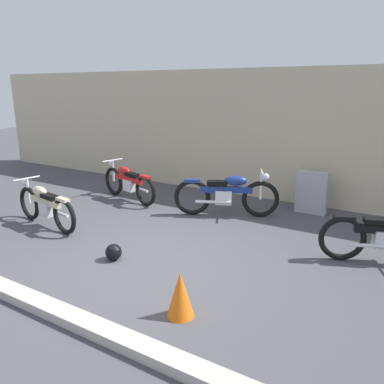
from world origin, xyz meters
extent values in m
plane|color=#47474C|center=(0.00, 0.00, 0.00)|extent=(40.00, 40.00, 0.00)
cube|color=beige|center=(0.00, 4.39, 1.50)|extent=(18.00, 0.30, 2.99)
cube|color=#B7B2A8|center=(0.00, -1.63, 0.06)|extent=(18.00, 0.24, 0.12)
cube|color=#9E9EA3|center=(1.48, 3.70, 0.45)|extent=(0.64, 0.21, 0.89)
sphere|color=black|center=(-0.51, -0.16, 0.13)|extent=(0.25, 0.25, 0.25)
cone|color=orange|center=(1.17, -0.88, 0.28)|extent=(0.32, 0.32, 0.55)
torus|color=black|center=(-3.22, 0.39, 0.34)|extent=(0.68, 0.19, 0.67)
torus|color=black|center=(-1.99, 0.20, 0.34)|extent=(0.68, 0.19, 0.67)
cube|color=silver|center=(-2.56, 0.29, 0.35)|extent=(0.32, 0.23, 0.26)
cube|color=beige|center=(-2.61, 0.29, 0.50)|extent=(0.95, 0.24, 0.11)
ellipsoid|color=beige|center=(-2.77, 0.32, 0.67)|extent=(0.43, 0.24, 0.18)
cube|color=black|center=(-2.44, 0.27, 0.62)|extent=(0.39, 0.22, 0.07)
cube|color=beige|center=(-1.99, 0.20, 0.65)|extent=(0.31, 0.15, 0.06)
cylinder|color=silver|center=(-3.22, 0.39, 0.59)|extent=(0.05, 0.05, 0.51)
cylinder|color=silver|center=(-3.22, 0.39, 0.84)|extent=(0.12, 0.53, 0.03)
sphere|color=silver|center=(-3.29, 0.40, 0.75)|extent=(0.13, 0.13, 0.13)
cylinder|color=silver|center=(-2.36, 0.37, 0.29)|extent=(0.64, 0.15, 0.06)
torus|color=black|center=(0.66, 2.91, 0.38)|extent=(0.72, 0.41, 0.75)
torus|color=black|center=(-0.60, 2.31, 0.38)|extent=(0.72, 0.41, 0.75)
cube|color=silver|center=(-0.01, 2.59, 0.40)|extent=(0.39, 0.33, 0.29)
cube|color=navy|center=(0.03, 2.61, 0.56)|extent=(1.00, 0.55, 0.12)
ellipsoid|color=navy|center=(0.20, 2.69, 0.75)|extent=(0.50, 0.38, 0.21)
cube|color=black|center=(-0.14, 2.53, 0.70)|extent=(0.45, 0.34, 0.08)
cube|color=navy|center=(-0.60, 2.31, 0.73)|extent=(0.35, 0.25, 0.06)
cylinder|color=silver|center=(0.66, 2.91, 0.66)|extent=(0.06, 0.06, 0.57)
cylinder|color=silver|center=(0.66, 2.91, 0.94)|extent=(0.29, 0.56, 0.04)
sphere|color=silver|center=(0.73, 2.94, 0.84)|extent=(0.14, 0.14, 0.14)
cylinder|color=silver|center=(-0.15, 2.39, 0.32)|extent=(0.68, 0.37, 0.06)
torus|color=black|center=(-3.04, 2.63, 0.34)|extent=(0.69, 0.26, 0.69)
torus|color=black|center=(-1.81, 2.30, 0.34)|extent=(0.69, 0.26, 0.69)
cube|color=silver|center=(-2.38, 2.45, 0.36)|extent=(0.34, 0.26, 0.26)
cube|color=#B21919|center=(-2.42, 2.47, 0.51)|extent=(0.96, 0.34, 0.11)
ellipsoid|color=#B21919|center=(-2.58, 2.51, 0.68)|extent=(0.45, 0.29, 0.19)
cube|color=black|center=(-2.26, 2.42, 0.64)|extent=(0.41, 0.26, 0.08)
cube|color=#B21919|center=(-1.81, 2.30, 0.66)|extent=(0.32, 0.19, 0.06)
cylinder|color=silver|center=(-3.04, 2.63, 0.60)|extent=(0.05, 0.05, 0.52)
cylinder|color=silver|center=(-3.04, 2.63, 0.86)|extent=(0.17, 0.54, 0.03)
sphere|color=silver|center=(-3.11, 2.65, 0.77)|extent=(0.13, 0.13, 0.13)
cylinder|color=silver|center=(-2.16, 2.52, 0.30)|extent=(0.65, 0.22, 0.06)
torus|color=black|center=(2.47, 1.64, 0.35)|extent=(0.68, 0.36, 0.70)
cube|color=silver|center=(3.02, 1.88, 0.37)|extent=(0.36, 0.30, 0.27)
cube|color=black|center=(2.91, 1.83, 0.65)|extent=(0.42, 0.31, 0.08)
cube|color=black|center=(2.47, 1.64, 0.68)|extent=(0.33, 0.23, 0.06)
cylinder|color=silver|center=(2.89, 1.70, 0.30)|extent=(0.64, 0.32, 0.06)
camera|label=1|loc=(3.29, -4.14, 2.56)|focal=35.60mm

